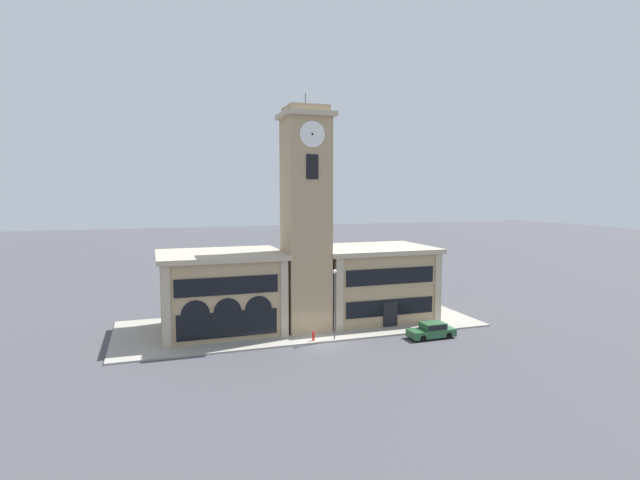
# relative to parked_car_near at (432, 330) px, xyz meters

# --- Properties ---
(ground_plane) EXTENTS (300.00, 300.00, 0.00)m
(ground_plane) POSITION_rel_parked_car_near_xyz_m (-9.99, 1.59, -0.73)
(ground_plane) COLOR #424247
(sidewalk_kerb) EXTENTS (35.06, 13.09, 0.15)m
(sidewalk_kerb) POSITION_rel_parked_car_near_xyz_m (-9.99, 8.14, -0.65)
(sidewalk_kerb) COLOR gray
(sidewalk_kerb) RESTS_ON ground_plane
(clock_tower) EXTENTS (4.69, 4.69, 22.18)m
(clock_tower) POSITION_rel_parked_car_near_xyz_m (-9.99, 6.22, 9.82)
(clock_tower) COLOR tan
(clock_tower) RESTS_ON ground_plane
(town_hall_left_wing) EXTENTS (11.56, 9.15, 7.52)m
(town_hall_left_wing) POSITION_rel_parked_car_near_xyz_m (-17.72, 8.42, 3.06)
(town_hall_left_wing) COLOR tan
(town_hall_left_wing) RESTS_ON ground_plane
(town_hall_right_wing) EXTENTS (11.93, 9.15, 7.51)m
(town_hall_right_wing) POSITION_rel_parked_car_near_xyz_m (-2.08, 8.43, 3.05)
(town_hall_right_wing) COLOR tan
(town_hall_right_wing) RESTS_ON ground_plane
(parked_car_near) EXTENTS (4.30, 1.81, 1.41)m
(parked_car_near) POSITION_rel_parked_car_near_xyz_m (0.00, 0.00, 0.00)
(parked_car_near) COLOR #285633
(parked_car_near) RESTS_ON ground_plane
(street_lamp) EXTENTS (0.36, 0.36, 6.24)m
(street_lamp) POSITION_rel_parked_car_near_xyz_m (-8.65, 2.02, 3.47)
(street_lamp) COLOR #4C4C51
(street_lamp) RESTS_ON sidewalk_kerb
(fire_hydrant) EXTENTS (0.22, 0.22, 0.87)m
(fire_hydrant) POSITION_rel_parked_car_near_xyz_m (-10.56, 2.16, -0.16)
(fire_hydrant) COLOR red
(fire_hydrant) RESTS_ON sidewalk_kerb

